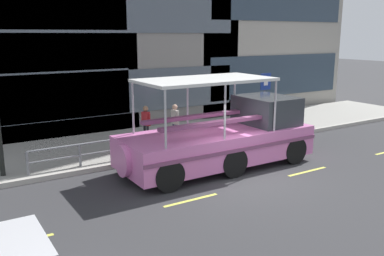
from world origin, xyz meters
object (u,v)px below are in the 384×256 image
at_px(parking_sign, 265,92).
at_px(pedestrian_mid_left, 175,120).
at_px(pedestrian_near_bow, 240,112).
at_px(duck_tour_boat, 228,137).
at_px(pedestrian_mid_right, 146,121).

bearing_deg(parking_sign, pedestrian_mid_left, 175.49).
relative_size(pedestrian_near_bow, pedestrian_mid_left, 0.95).
distance_m(parking_sign, pedestrian_near_bow, 1.46).
distance_m(duck_tour_boat, pedestrian_mid_right, 3.91).
bearing_deg(pedestrian_mid_right, pedestrian_near_bow, -4.08).
bearing_deg(pedestrian_near_bow, pedestrian_mid_left, -178.06).
xyz_separation_m(parking_sign, pedestrian_mid_left, (-4.63, 0.36, -0.87)).
xyz_separation_m(duck_tour_boat, pedestrian_near_bow, (3.18, 3.25, 0.09)).
bearing_deg(pedestrian_mid_left, pedestrian_near_bow, 1.94).
height_order(duck_tour_boat, pedestrian_mid_left, duck_tour_boat).
bearing_deg(duck_tour_boat, pedestrian_mid_left, 97.77).
bearing_deg(duck_tour_boat, parking_sign, 33.33).
bearing_deg(pedestrian_mid_left, parking_sign, -4.51).
xyz_separation_m(pedestrian_near_bow, pedestrian_mid_right, (-4.73, 0.34, 0.03)).
height_order(pedestrian_mid_left, pedestrian_mid_right, pedestrian_mid_left).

